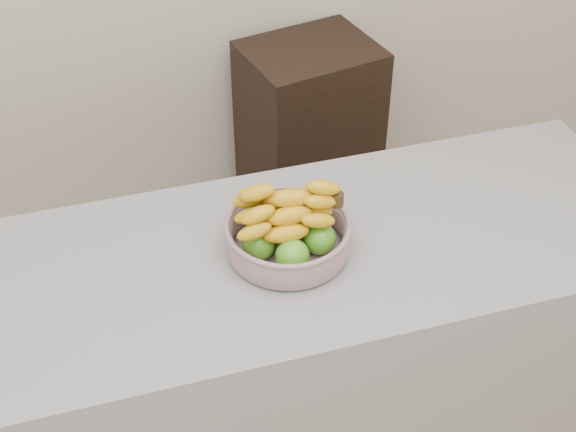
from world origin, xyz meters
TOP-DOWN VIEW (x-y plane):
  - room_shell at (0.00, 0.00)m, footprint 4.05×4.05m
  - counter at (0.00, 0.71)m, footprint 2.00×0.60m
  - cabinet at (0.53, 1.78)m, footprint 0.50×0.43m
  - fruit_bowl at (0.13, 0.71)m, footprint 0.28×0.28m

SIDE VIEW (x-z plane):
  - cabinet at x=0.53m, z-range 0.00..0.80m
  - counter at x=0.00m, z-range 0.00..0.90m
  - fruit_bowl at x=0.13m, z-range 0.87..1.04m
  - room_shell at x=0.00m, z-range 0.35..3.08m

